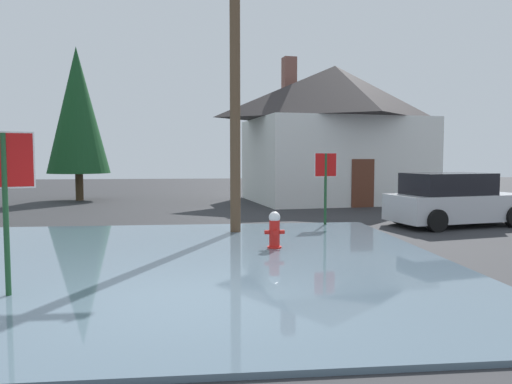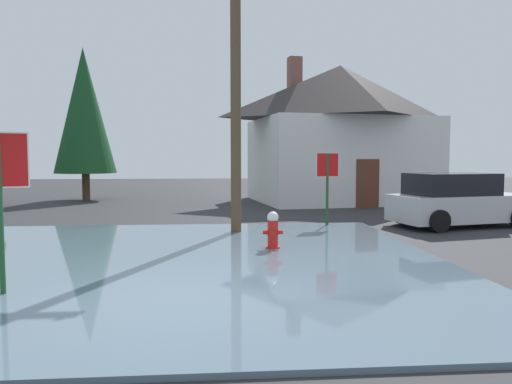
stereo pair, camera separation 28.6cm
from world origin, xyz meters
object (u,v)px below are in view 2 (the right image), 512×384
Objects in this scene: fire_hydrant at (273,232)px; parked_car at (457,201)px; stop_sign_far at (327,174)px; pine_tree_tall_left at (84,111)px; utility_pole at (236,85)px; house at (340,131)px.

parked_car is at bearing 29.69° from fire_hydrant.
stop_sign_far is at bearing 60.33° from fire_hydrant.
pine_tree_tall_left reaches higher than stop_sign_far.
utility_pole reaches higher than pine_tree_tall_left.
utility_pole is 10.91m from house.
fire_hydrant is 15.99m from pine_tree_tall_left.
fire_hydrant is 6.91m from parked_car.
utility_pole is at bearing -157.63° from stop_sign_far.
fire_hydrant is 13.13m from house.
utility_pole reaches higher than fire_hydrant.
pine_tree_tall_left is (-13.52, 10.15, 3.52)m from parked_car.
fire_hydrant is 0.12× the size of pine_tree_tall_left.
house is (4.55, 11.99, 2.85)m from fire_hydrant.
parked_car is (3.94, -0.18, -0.82)m from stop_sign_far.
parked_car is (1.45, -8.57, -2.52)m from house.
utility_pole is at bearing -171.90° from parked_car.
house reaches higher than fire_hydrant.
fire_hydrant is 0.10× the size of house.
fire_hydrant is 0.20× the size of parked_car.
stop_sign_far is 4.03m from parked_car.
utility_pole reaches higher than stop_sign_far.
parked_car is at bearing 8.10° from utility_pole.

